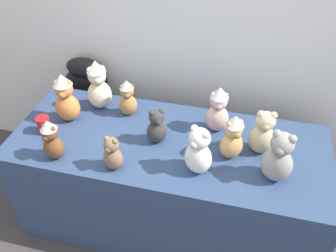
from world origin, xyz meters
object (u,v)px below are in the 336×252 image
(party_cup_red, at_px, (44,125))
(teddy_bear_snow, at_px, (198,152))
(teddy_bear_mocha, at_px, (113,154))
(instrument_case, at_px, (92,110))
(teddy_bear_sand, at_px, (263,134))
(display_table, at_px, (168,183))
(teddy_bear_ash, at_px, (278,158))
(teddy_bear_chestnut, at_px, (52,140))
(teddy_bear_charcoal, at_px, (157,127))
(teddy_bear_blush, at_px, (218,110))
(teddy_bear_caramel, at_px, (128,98))
(teddy_bear_honey, at_px, (233,137))
(teddy_bear_cream, at_px, (98,85))
(teddy_bear_ginger, at_px, (66,98))

(party_cup_red, bearing_deg, teddy_bear_snow, -5.47)
(teddy_bear_mocha, distance_m, teddy_bear_snow, 0.46)
(instrument_case, distance_m, teddy_bear_sand, 1.43)
(display_table, relative_size, teddy_bear_ash, 6.02)
(teddy_bear_mocha, relative_size, teddy_bear_ash, 0.69)
(teddy_bear_sand, bearing_deg, teddy_bear_chestnut, -167.88)
(display_table, distance_m, teddy_bear_charcoal, 0.50)
(display_table, relative_size, teddy_bear_mocha, 8.73)
(display_table, relative_size, teddy_bear_charcoal, 8.10)
(teddy_bear_blush, distance_m, teddy_bear_snow, 0.37)
(teddy_bear_chestnut, bearing_deg, teddy_bear_blush, 38.32)
(teddy_bear_caramel, bearing_deg, teddy_bear_ash, -38.93)
(instrument_case, height_order, teddy_bear_caramel, teddy_bear_caramel)
(display_table, xyz_separation_m, party_cup_red, (-0.76, -0.10, 0.44))
(teddy_bear_honey, bearing_deg, display_table, 142.37)
(teddy_bear_caramel, bearing_deg, teddy_bear_sand, -28.75)
(teddy_bear_ash, bearing_deg, teddy_bear_charcoal, -174.23)
(teddy_bear_ash, height_order, teddy_bear_snow, teddy_bear_ash)
(teddy_bear_blush, relative_size, party_cup_red, 2.83)
(teddy_bear_cream, relative_size, teddy_bear_sand, 1.22)
(teddy_bear_chestnut, bearing_deg, party_cup_red, 142.59)
(instrument_case, bearing_deg, teddy_bear_ginger, -80.91)
(teddy_bear_snow, bearing_deg, display_table, 164.37)
(teddy_bear_snow, distance_m, teddy_bear_caramel, 0.65)
(teddy_bear_charcoal, height_order, teddy_bear_ash, teddy_bear_ash)
(display_table, xyz_separation_m, teddy_bear_honey, (0.37, -0.04, 0.52))
(teddy_bear_cream, distance_m, teddy_bear_chestnut, 0.52)
(display_table, relative_size, party_cup_red, 17.34)
(party_cup_red, bearing_deg, teddy_bear_ginger, 58.85)
(teddy_bear_blush, bearing_deg, instrument_case, 154.77)
(teddy_bear_blush, xyz_separation_m, teddy_bear_snow, (-0.05, -0.37, -0.01))
(display_table, distance_m, teddy_bear_mocha, 0.61)
(instrument_case, xyz_separation_m, teddy_bear_mocha, (0.52, -0.79, 0.39))
(teddy_bear_caramel, bearing_deg, teddy_bear_mocha, -99.17)
(display_table, xyz_separation_m, teddy_bear_ginger, (-0.66, 0.06, 0.55))
(teddy_bear_cream, relative_size, teddy_bear_ash, 1.10)
(teddy_bear_snow, distance_m, teddy_bear_honey, 0.22)
(teddy_bear_chestnut, relative_size, party_cup_red, 2.40)
(teddy_bear_ginger, xyz_separation_m, teddy_bear_sand, (1.20, -0.01, -0.03))
(instrument_case, xyz_separation_m, teddy_bear_ash, (1.37, -0.66, 0.43))
(teddy_bear_ginger, bearing_deg, teddy_bear_honey, -17.03)
(teddy_bear_mocha, bearing_deg, teddy_bear_snow, 22.59)
(teddy_bear_blush, bearing_deg, teddy_bear_ash, -49.97)
(teddy_bear_chestnut, height_order, party_cup_red, teddy_bear_chestnut)
(teddy_bear_mocha, height_order, teddy_bear_cream, teddy_bear_cream)
(teddy_bear_snow, bearing_deg, teddy_bear_mocha, -142.58)
(teddy_bear_honey, bearing_deg, teddy_bear_sand, -4.70)
(teddy_bear_blush, bearing_deg, teddy_bear_caramel, 170.86)
(teddy_bear_mocha, xyz_separation_m, party_cup_red, (-0.52, 0.18, -0.05))
(teddy_bear_charcoal, relative_size, teddy_bear_caramel, 0.91)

